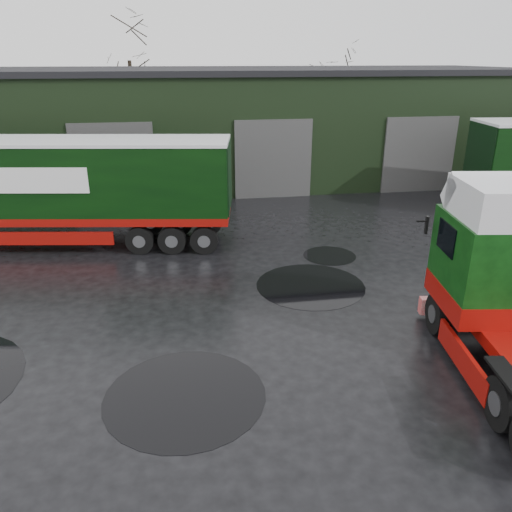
{
  "coord_description": "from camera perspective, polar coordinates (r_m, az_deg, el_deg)",
  "views": [
    {
      "loc": [
        -2.94,
        -11.29,
        6.96
      ],
      "look_at": [
        -0.87,
        1.63,
        1.7
      ],
      "focal_mm": 35.0,
      "sensor_mm": 36.0,
      "label": 1
    }
  ],
  "objects": [
    {
      "name": "puddle_1",
      "position": [
        18.89,
        8.4,
        0.05
      ],
      "size": [
        1.96,
        1.96,
        0.01
      ],
      "primitive_type": "cylinder",
      "color": "black",
      "rests_on": "ground"
    },
    {
      "name": "tree_back_a",
      "position": [
        41.46,
        -14.02,
        18.24
      ],
      "size": [
        4.4,
        4.4,
        9.5
      ],
      "primitive_type": null,
      "color": "black",
      "rests_on": "ground"
    },
    {
      "name": "tree_back_b",
      "position": [
        43.38,
        8.7,
        17.43
      ],
      "size": [
        4.4,
        4.4,
        7.5
      ],
      "primitive_type": null,
      "color": "black",
      "rests_on": "ground"
    },
    {
      "name": "warehouse",
      "position": [
        31.9,
        -0.11,
        15.06
      ],
      "size": [
        32.4,
        12.4,
        6.3
      ],
      "color": "black",
      "rests_on": "ground"
    },
    {
      "name": "puddle_4",
      "position": [
        16.38,
        6.24,
        -3.36
      ],
      "size": [
        3.54,
        3.54,
        0.01
      ],
      "primitive_type": "cylinder",
      "color": "black",
      "rests_on": "ground"
    },
    {
      "name": "puddle_0",
      "position": [
        11.51,
        -8.11,
        -15.54
      ],
      "size": [
        3.57,
        3.57,
        0.01
      ],
      "primitive_type": "cylinder",
      "color": "black",
      "rests_on": "ground"
    },
    {
      "name": "ground",
      "position": [
        13.58,
        4.78,
        -9.01
      ],
      "size": [
        100.0,
        100.0,
        0.0
      ],
      "primitive_type": "plane",
      "color": "black"
    },
    {
      "name": "trailer_left",
      "position": [
        20.75,
        -21.66,
        6.73
      ],
      "size": [
        13.59,
        4.73,
        4.14
      ],
      "primitive_type": null,
      "rotation": [
        0.0,
        0.0,
        1.42
      ],
      "color": "silver",
      "rests_on": "ground"
    }
  ]
}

